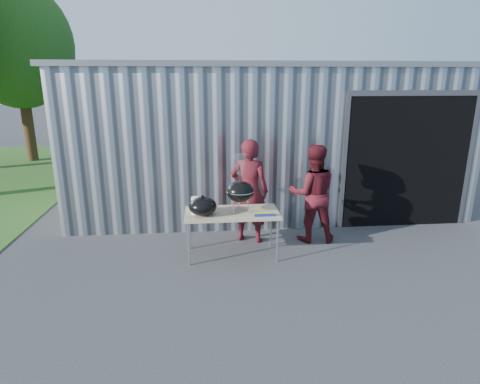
{
  "coord_description": "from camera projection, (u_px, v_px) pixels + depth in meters",
  "views": [
    {
      "loc": [
        -0.58,
        -5.45,
        2.83
      ],
      "look_at": [
        0.01,
        0.7,
        1.05
      ],
      "focal_mm": 30.0,
      "sensor_mm": 36.0,
      "label": 1
    }
  ],
  "objects": [
    {
      "name": "grill_lid",
      "position": [
        203.0,
        206.0,
        6.23
      ],
      "size": [
        0.44,
        0.44,
        0.32
      ],
      "color": "black",
      "rests_on": "folding_table"
    },
    {
      "name": "person_bystander",
      "position": [
        313.0,
        193.0,
        7.01
      ],
      "size": [
        0.89,
        0.72,
        1.73
      ],
      "primitive_type": "imported",
      "rotation": [
        0.0,
        0.0,
        3.06
      ],
      "color": "#4F121A",
      "rests_on": "ground"
    },
    {
      "name": "tree_far",
      "position": [
        17.0,
        45.0,
        13.01
      ],
      "size": [
        3.55,
        3.55,
        5.87
      ],
      "color": "#442D19",
      "rests_on": "ground"
    },
    {
      "name": "person_cook",
      "position": [
        249.0,
        191.0,
        6.97
      ],
      "size": [
        0.77,
        0.63,
        1.83
      ],
      "primitive_type": "imported",
      "rotation": [
        0.0,
        0.0,
        2.81
      ],
      "color": "#4F121A",
      "rests_on": "ground"
    },
    {
      "name": "white_tub",
      "position": [
        197.0,
        207.0,
        6.51
      ],
      "size": [
        0.2,
        0.15,
        0.1
      ],
      "primitive_type": "cube",
      "color": "white",
      "rests_on": "folding_table"
    },
    {
      "name": "building",
      "position": [
        261.0,
        130.0,
        10.1
      ],
      "size": [
        8.2,
        6.2,
        3.1
      ],
      "color": "silver",
      "rests_on": "ground"
    },
    {
      "name": "kettle_grill",
      "position": [
        240.0,
        187.0,
        6.29
      ],
      "size": [
        0.45,
        0.45,
        0.94
      ],
      "color": "black",
      "rests_on": "folding_table"
    },
    {
      "name": "ground",
      "position": [
        244.0,
        272.0,
        6.05
      ],
      "size": [
        80.0,
        80.0,
        0.0
      ],
      "primitive_type": "plane",
      "color": "#363639"
    },
    {
      "name": "folding_table",
      "position": [
        232.0,
        214.0,
        6.42
      ],
      "size": [
        1.5,
        0.75,
        0.75
      ],
      "color": "tan",
      "rests_on": "ground"
    },
    {
      "name": "foil_box",
      "position": [
        265.0,
        214.0,
        6.21
      ],
      "size": [
        0.32,
        0.06,
        0.06
      ],
      "color": "#1827A0",
      "rests_on": "folding_table"
    },
    {
      "name": "paper_towels",
      "position": [
        195.0,
        206.0,
        6.27
      ],
      "size": [
        0.12,
        0.12,
        0.28
      ],
      "primitive_type": "cylinder",
      "color": "white",
      "rests_on": "folding_table"
    }
  ]
}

